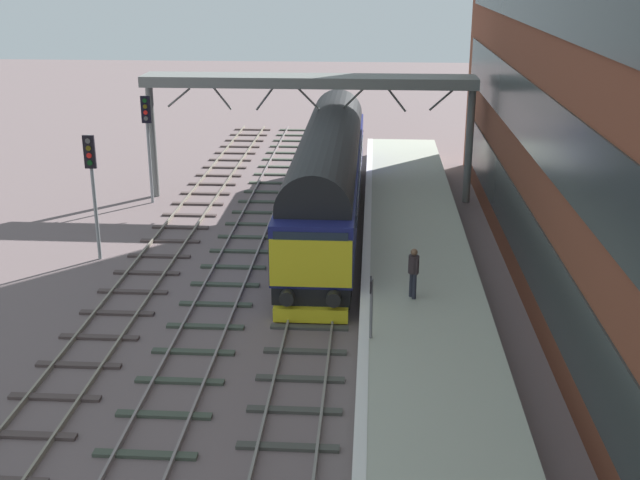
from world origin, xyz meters
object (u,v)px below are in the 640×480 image
(signal_post_mid, at_px, (92,180))
(platform_number_sign, at_px, (371,299))
(diesel_locomotive, at_px, (328,172))
(signal_post_far, at_px, (148,135))
(waiting_passenger, at_px, (414,269))

(signal_post_mid, relative_size, platform_number_sign, 2.76)
(diesel_locomotive, bearing_deg, signal_post_far, 160.52)
(signal_post_mid, distance_m, platform_number_sign, 13.59)
(diesel_locomotive, bearing_deg, platform_number_sign, -81.60)
(signal_post_mid, xyz_separation_m, signal_post_far, (-0.00, 7.85, 0.14))
(diesel_locomotive, bearing_deg, signal_post_mid, -151.51)
(diesel_locomotive, xyz_separation_m, platform_number_sign, (1.93, -13.09, -0.28))
(signal_post_mid, distance_m, waiting_passenger, 13.21)
(diesel_locomotive, distance_m, waiting_passenger, 10.64)
(diesel_locomotive, height_order, platform_number_sign, diesel_locomotive)
(diesel_locomotive, height_order, signal_post_mid, signal_post_mid)
(platform_number_sign, bearing_deg, diesel_locomotive, 98.40)
(diesel_locomotive, height_order, signal_post_far, signal_post_far)
(waiting_passenger, bearing_deg, signal_post_mid, 39.61)
(signal_post_far, distance_m, platform_number_sign, 19.43)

